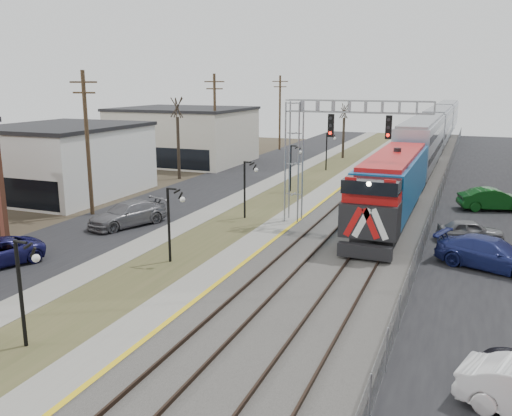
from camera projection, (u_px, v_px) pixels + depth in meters
The scene contains 19 objects.
street_west at pixel (196, 191), 46.46m from camera, with size 7.00×120.00×0.04m, color black.
sidewalk at pixel (244, 195), 44.83m from camera, with size 2.00×120.00×0.08m, color gray.
grass_median at pixel (279, 198), 43.74m from camera, with size 4.00×120.00×0.06m, color #434725.
platform at pixel (314, 200), 42.64m from camera, with size 2.00×120.00×0.24m, color gray.
ballast_bed at pixel (378, 206), 40.83m from camera, with size 8.00×120.00×0.20m, color #595651.
platform_edge at pixel (325, 199), 42.29m from camera, with size 0.24×120.00×0.01m, color gold.
track_near at pixel (352, 201), 41.51m from camera, with size 1.58×120.00×0.15m.
track_far at pixel (399, 205), 40.25m from camera, with size 1.58×120.00×0.15m.
train at pixel (433, 133), 67.57m from camera, with size 3.00×85.85×5.33m.
signal_gantry at pixel (320, 141), 34.25m from camera, with size 9.00×1.07×8.15m.
lampposts at pixel (172, 224), 28.19m from camera, with size 0.14×62.14×4.00m.
utility_poles at pixel (88, 144), 37.37m from camera, with size 0.28×80.28×10.00m.
fence at pixel (438, 201), 39.15m from camera, with size 0.04×120.00×1.60m, color gray.
buildings_west at pixel (10, 169), 39.46m from camera, with size 14.00×67.00×7.00m.
bare_trees at pixel (204, 154), 49.80m from camera, with size 12.30×42.30×5.95m.
car_lot_d at pixel (491, 254), 27.18m from camera, with size 2.21×5.43×1.58m, color navy.
car_lot_e at pixel (470, 231), 31.94m from camera, with size 1.50×3.74×1.27m, color slate.
car_lot_f at pixel (493, 200), 39.54m from camera, with size 1.70×4.87×1.60m, color #0E4715.
car_street_b at pixel (128, 214), 35.31m from camera, with size 2.19×5.40×1.57m, color slate.
Camera 1 is at (10.22, -5.37, 9.28)m, focal length 38.00 mm.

